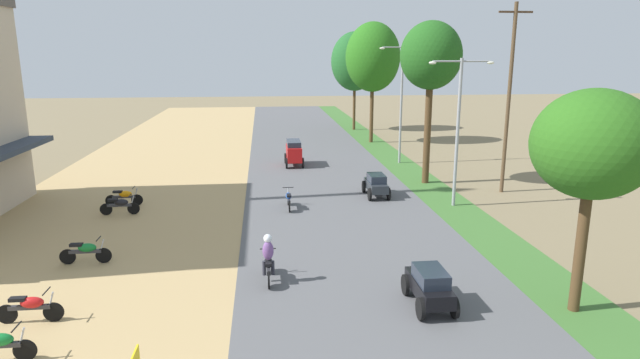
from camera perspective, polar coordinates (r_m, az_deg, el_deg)
name	(u,v)px	position (r m, az deg, el deg)	size (l,w,h in m)	color
parked_motorbike_second	(30,306)	(17.14, -28.69, -11.85)	(1.80, 0.54, 0.94)	black
parked_motorbike_third	(86,250)	(20.80, -23.87, -7.00)	(1.80, 0.54, 0.94)	black
parked_motorbike_fourth	(120,205)	(26.38, -20.70, -2.53)	(1.80, 0.54, 0.94)	black
parked_motorbike_fifth	(124,196)	(27.85, -20.29, -1.69)	(1.80, 0.54, 0.94)	black
median_tree_nearest	(593,145)	(16.27, 27.29, 3.28)	(3.30, 3.30, 6.44)	#4C351E
median_tree_second	(431,57)	(30.70, 11.85, 12.77)	(3.42, 3.42, 9.13)	#4C351E
median_tree_third	(373,57)	(44.96, 5.70, 12.95)	(4.50, 4.50, 9.91)	#4C351E
median_tree_fourth	(355,61)	(52.57, 3.77, 12.55)	(4.59, 4.59, 9.45)	#4C351E
streetlamp_near	(458,122)	(26.34, 14.64, 6.02)	(3.16, 0.20, 7.14)	gray
streetlamp_mid	(401,96)	(36.40, 8.76, 8.83)	(3.16, 0.20, 7.90)	gray
utility_pole_near	(509,97)	(29.97, 19.65, 8.37)	(1.80, 0.20, 9.96)	brown
car_sedan_black	(429,285)	(16.24, 11.69, -11.07)	(1.10, 2.26, 1.19)	black
car_sedan_charcoal	(376,184)	(27.91, 6.05, -0.48)	(1.10, 2.26, 1.19)	#282D33
car_van_red	(294,152)	(35.51, -2.83, 3.02)	(1.19, 2.41, 1.67)	red
motorbike_foreground_rider	(268,259)	(17.57, -5.59, -8.51)	(0.54, 1.80, 1.66)	black
motorbike_ahead_second	(289,198)	(25.68, -3.39, -2.04)	(0.54, 1.80, 0.94)	black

